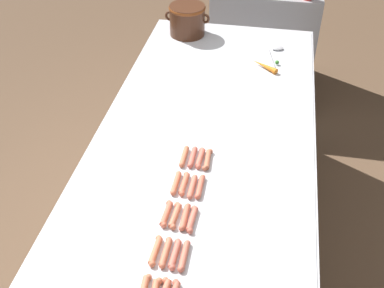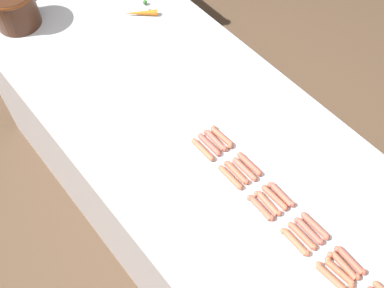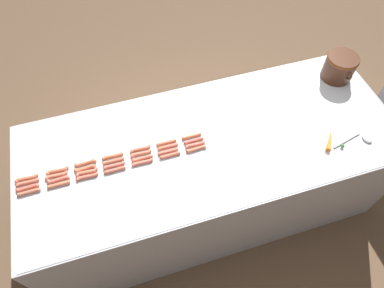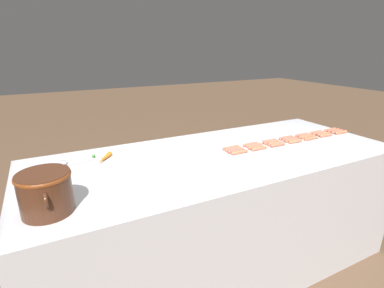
{
  "view_description": "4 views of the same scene",
  "coord_description": "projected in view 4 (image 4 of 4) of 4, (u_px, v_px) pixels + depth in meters",
  "views": [
    {
      "loc": [
        0.25,
        -1.63,
        2.22
      ],
      "look_at": [
        -0.03,
        -0.11,
        0.96
      ],
      "focal_mm": 44.44,
      "sensor_mm": 36.0,
      "label": 1
    },
    {
      "loc": [
        -0.74,
        -0.88,
        2.44
      ],
      "look_at": [
        -0.09,
        -0.08,
        0.92
      ],
      "focal_mm": 42.92,
      "sensor_mm": 36.0,
      "label": 2
    },
    {
      "loc": [
        1.15,
        -0.49,
        2.67
      ],
      "look_at": [
        0.06,
        -0.15,
        0.99
      ],
      "focal_mm": 31.83,
      "sensor_mm": 36.0,
      "label": 3
    },
    {
      "loc": [
        -1.55,
        1.0,
        1.57
      ],
      "look_at": [
        -0.01,
        0.21,
        0.99
      ],
      "focal_mm": 27.36,
      "sensor_mm": 36.0,
      "label": 4
    }
  ],
  "objects": [
    {
      "name": "hot_dog_15",
      "position": [
        319.0,
        133.0,
        2.37
      ],
      "size": [
        0.03,
        0.13,
        0.02
      ],
      "color": "#CF6756",
      "rests_on": "griddle_counter"
    },
    {
      "name": "hot_dog_13",
      "position": [
        236.0,
        151.0,
        1.98
      ],
      "size": [
        0.02,
        0.13,
        0.02
      ],
      "color": "#CF6453",
      "rests_on": "griddle_counter"
    },
    {
      "name": "hot_dog_17",
      "position": [
        289.0,
        139.0,
        2.23
      ],
      "size": [
        0.03,
        0.13,
        0.02
      ],
      "color": "#C96653",
      "rests_on": "griddle_counter"
    },
    {
      "name": "hot_dog_6",
      "position": [
        239.0,
        152.0,
        1.95
      ],
      "size": [
        0.02,
        0.13,
        0.02
      ],
      "color": "#CB704D",
      "rests_on": "griddle_counter"
    },
    {
      "name": "hot_dog_16",
      "position": [
        305.0,
        136.0,
        2.3
      ],
      "size": [
        0.03,
        0.13,
        0.02
      ],
      "color": "#CF6C50",
      "rests_on": "griddle_counter"
    },
    {
      "name": "hot_dog_14",
      "position": [
        334.0,
        130.0,
        2.45
      ],
      "size": [
        0.03,
        0.13,
        0.02
      ],
      "color": "#D6654F",
      "rests_on": "griddle_counter"
    },
    {
      "name": "hot_dog_0",
      "position": [
        341.0,
        132.0,
        2.4
      ],
      "size": [
        0.03,
        0.13,
        0.02
      ],
      "color": "#D7704C",
      "rests_on": "griddle_counter"
    },
    {
      "name": "hot_dog_23",
      "position": [
        302.0,
        135.0,
        2.33
      ],
      "size": [
        0.03,
        0.13,
        0.02
      ],
      "color": "#CD644F",
      "rests_on": "griddle_counter"
    },
    {
      "name": "hot_dog_3",
      "position": [
        296.0,
        141.0,
        2.17
      ],
      "size": [
        0.03,
        0.13,
        0.02
      ],
      "color": "#D7714E",
      "rests_on": "griddle_counter"
    },
    {
      "name": "hot_dog_7",
      "position": [
        337.0,
        131.0,
        2.42
      ],
      "size": [
        0.03,
        0.13,
        0.02
      ],
      "color": "#CA6C52",
      "rests_on": "griddle_counter"
    },
    {
      "name": "hot_dog_12",
      "position": [
        256.0,
        147.0,
        2.05
      ],
      "size": [
        0.03,
        0.13,
        0.02
      ],
      "color": "#D66B4E",
      "rests_on": "griddle_counter"
    },
    {
      "name": "hot_dog_4",
      "position": [
        278.0,
        145.0,
        2.09
      ],
      "size": [
        0.03,
        0.13,
        0.02
      ],
      "color": "#D4684C",
      "rests_on": "griddle_counter"
    },
    {
      "name": "hot_dog_1",
      "position": [
        326.0,
        135.0,
        2.32
      ],
      "size": [
        0.03,
        0.13,
        0.02
      ],
      "color": "#D36C4E",
      "rests_on": "griddle_counter"
    },
    {
      "name": "hot_dog_19",
      "position": [
        254.0,
        145.0,
        2.08
      ],
      "size": [
        0.02,
        0.13,
        0.02
      ],
      "color": "#CB6C55",
      "rests_on": "griddle_counter"
    },
    {
      "name": "hot_dog_27",
      "position": [
        231.0,
        148.0,
        2.04
      ],
      "size": [
        0.03,
        0.13,
        0.02
      ],
      "color": "#CB6C4E",
      "rests_on": "griddle_counter"
    },
    {
      "name": "hot_dog_10",
      "position": [
        292.0,
        140.0,
        2.2
      ],
      "size": [
        0.03,
        0.13,
        0.02
      ],
      "color": "#CD6D4F",
      "rests_on": "griddle_counter"
    },
    {
      "name": "ground_plane",
      "position": [
        216.0,
        262.0,
        2.24
      ],
      "size": [
        20.0,
        20.0,
        0.0
      ],
      "primitive_type": "plane",
      "color": "brown"
    },
    {
      "name": "bean_pot",
      "position": [
        45.0,
        191.0,
        1.24
      ],
      "size": [
        0.28,
        0.22,
        0.18
      ],
      "color": "#472616",
      "rests_on": "griddle_counter"
    },
    {
      "name": "hot_dog_21",
      "position": [
        330.0,
        130.0,
        2.47
      ],
      "size": [
        0.03,
        0.13,
        0.02
      ],
      "color": "#CB6E51",
      "rests_on": "griddle_counter"
    },
    {
      "name": "hot_dog_5",
      "position": [
        259.0,
        148.0,
        2.02
      ],
      "size": [
        0.02,
        0.13,
        0.02
      ],
      "color": "#D86F4D",
      "rests_on": "griddle_counter"
    },
    {
      "name": "hot_dog_11",
      "position": [
        275.0,
        143.0,
        2.12
      ],
      "size": [
        0.03,
        0.13,
        0.02
      ],
      "color": "#D27152",
      "rests_on": "griddle_counter"
    },
    {
      "name": "griddle_counter",
      "position": [
        218.0,
        211.0,
        2.1
      ],
      "size": [
        1.0,
        2.47,
        0.89
      ],
      "color": "#BCBCC1",
      "rests_on": "ground_plane"
    },
    {
      "name": "hot_dog_26",
      "position": [
        251.0,
        144.0,
        2.11
      ],
      "size": [
        0.02,
        0.13,
        0.02
      ],
      "color": "#D6664D",
      "rests_on": "griddle_counter"
    },
    {
      "name": "hot_dog_8",
      "position": [
        323.0,
        134.0,
        2.35
      ],
      "size": [
        0.03,
        0.13,
        0.02
      ],
      "color": "#D37152",
      "rests_on": "griddle_counter"
    },
    {
      "name": "hot_dog_25",
      "position": [
        269.0,
        141.0,
        2.18
      ],
      "size": [
        0.03,
        0.13,
        0.02
      ],
      "color": "#D56753",
      "rests_on": "griddle_counter"
    },
    {
      "name": "hot_dog_9",
      "position": [
        308.0,
        137.0,
        2.28
      ],
      "size": [
        0.03,
        0.13,
        0.02
      ],
      "color": "#D26F4D",
      "rests_on": "griddle_counter"
    },
    {
      "name": "hot_dog_2",
      "position": [
        311.0,
        138.0,
        2.24
      ],
      "size": [
        0.03,
        0.13,
        0.02
      ],
      "color": "#CF704E",
      "rests_on": "griddle_counter"
    },
    {
      "name": "hot_dog_22",
      "position": [
        316.0,
        132.0,
        2.4
      ],
      "size": [
        0.02,
        0.13,
        0.02
      ],
      "color": "#D3704F",
      "rests_on": "griddle_counter"
    },
    {
      "name": "hot_dog_18",
      "position": [
        271.0,
        142.0,
        2.16
      ],
      "size": [
        0.02,
        0.13,
        0.02
      ],
      "color": "#CD694F",
      "rests_on": "griddle_counter"
    },
    {
      "name": "carrot",
      "position": [
        103.0,
        158.0,
        1.83
      ],
      "size": [
        0.16,
        0.13,
        0.03
      ],
      "color": "orange",
      "rests_on": "griddle_counter"
    },
    {
      "name": "hot_dog_20",
      "position": [
        233.0,
        149.0,
        2.01
      ],
      "size": [
        0.03,
        0.13,
        0.02
      ],
      "color": "#CC6854",
      "rests_on": "griddle_counter"
    },
    {
      "name": "serving_spoon",
      "position": [
        71.0,
        162.0,
        1.8
      ],
      "size": [
        0.1,
        0.27,
        0.02
      ],
      "color": "#B7B7BC",
      "rests_on": "griddle_counter"
    },
    {
      "name": "hot_dog_24",
      "position": [
        286.0,
        138.0,
        2.26
      ],
      "size": [
        0.02,
        0.13,
        0.02
      ],
      "color": "#CD6751",
      "rests_on": "griddle_counter"
    }
  ]
}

